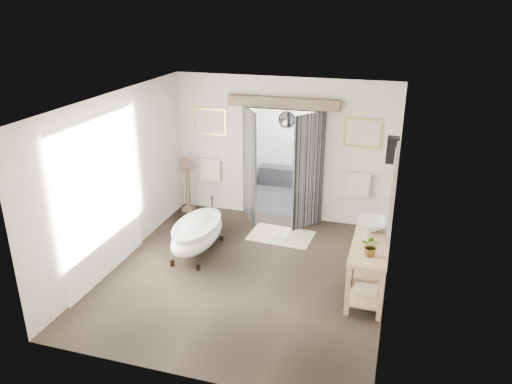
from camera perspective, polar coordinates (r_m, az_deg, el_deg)
ground_plane at (r=8.43m, az=-1.19°, el=-9.38°), size 5.00×5.00×0.00m
room_shell at (r=7.54m, az=-1.86°, el=2.39°), size 4.52×5.02×2.91m
shower_room at (r=11.61m, az=4.84°, el=4.28°), size 2.22×2.01×2.51m
back_wall_dressing at (r=9.86m, az=2.89°, el=5.19°), size 3.82×0.74×2.52m
clawfoot_tub at (r=8.97m, az=-6.72°, el=-4.68°), size 0.73×1.62×0.79m
vanity at (r=7.93m, az=12.62°, el=-7.86°), size 0.57×1.60×0.85m
pedestal_mirror at (r=10.71m, az=-7.78°, el=0.45°), size 0.36×0.23×1.20m
rug at (r=9.68m, az=2.88°, el=-5.01°), size 1.25×0.87×0.01m
slippers at (r=9.61m, az=2.75°, el=-5.03°), size 0.35×0.26×0.05m
basin at (r=8.13m, az=13.26°, el=-3.71°), size 0.67×0.67×0.18m
plant at (r=7.33m, az=13.06°, el=-6.02°), size 0.31×0.28×0.31m
soap_bottle_a at (r=7.78m, az=12.45°, el=-4.70°), size 0.11×0.11×0.21m
soap_bottle_b at (r=8.36m, az=12.77°, el=-2.97°), size 0.16×0.16×0.18m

